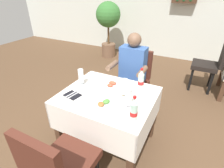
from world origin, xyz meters
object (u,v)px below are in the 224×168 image
object	(u,v)px
background_chair_left	(211,63)
potted_plant_corner	(108,21)
chair_far_diner_seat	(134,79)
cola_bottle_secondary	(141,80)
chair_near_camera_side	(59,165)
beer_glass_left	(128,98)
beer_glass_right	(124,87)
seated_diner_far	(131,72)
plate_near_camera	(105,103)
main_dining_table	(108,107)
cola_bottle_primary	(134,111)
plate_far_diner	(112,85)
beer_glass_middle	(81,77)
napkin_cutlery_set	(72,95)

from	to	relation	value
background_chair_left	potted_plant_corner	world-z (taller)	potted_plant_corner
chair_far_diner_seat	cola_bottle_secondary	size ratio (longest dim) A/B	3.71
chair_near_camera_side	potted_plant_corner	world-z (taller)	potted_plant_corner
beer_glass_left	beer_glass_right	xyz separation A→B (m)	(-0.11, 0.16, 0.00)
seated_diner_far	plate_near_camera	xyz separation A→B (m)	(0.07, -0.90, 0.05)
chair_far_diner_seat	seated_diner_far	world-z (taller)	seated_diner_far
chair_far_diner_seat	beer_glass_right	bearing A→B (deg)	-77.46
main_dining_table	plate_near_camera	distance (m)	0.27
chair_far_diner_seat	cola_bottle_primary	distance (m)	1.22
cola_bottle_secondary	background_chair_left	distance (m)	1.98
cola_bottle_primary	seated_diner_far	bearing A→B (deg)	112.45
plate_far_diner	potted_plant_corner	world-z (taller)	potted_plant_corner
main_dining_table	beer_glass_middle	world-z (taller)	beer_glass_middle
chair_near_camera_side	chair_far_diner_seat	bearing A→B (deg)	90.00
plate_near_camera	plate_far_diner	bearing A→B (deg)	106.44
potted_plant_corner	background_chair_left	bearing A→B (deg)	-17.80
seated_diner_far	background_chair_left	world-z (taller)	seated_diner_far
beer_glass_middle	beer_glass_right	world-z (taller)	beer_glass_right
main_dining_table	beer_glass_middle	xyz separation A→B (m)	(-0.39, 0.05, 0.28)
beer_glass_middle	background_chair_left	bearing A→B (deg)	54.88
plate_far_diner	chair_near_camera_side	bearing A→B (deg)	-87.34
plate_far_diner	background_chair_left	world-z (taller)	background_chair_left
plate_near_camera	plate_far_diner	distance (m)	0.39
napkin_cutlery_set	background_chair_left	size ratio (longest dim) A/B	0.20
napkin_cutlery_set	plate_far_diner	bearing A→B (deg)	53.69
plate_near_camera	background_chair_left	xyz separation A→B (m)	(0.97, 2.25, -0.21)
main_dining_table	cola_bottle_secondary	size ratio (longest dim) A/B	3.85
beer_glass_right	cola_bottle_primary	xyz separation A→B (m)	(0.23, -0.33, 0.00)
plate_near_camera	beer_glass_right	xyz separation A→B (m)	(0.11, 0.23, 0.10)
cola_bottle_primary	cola_bottle_secondary	world-z (taller)	cola_bottle_secondary
cola_bottle_secondary	napkin_cutlery_set	xyz separation A→B (m)	(-0.61, -0.46, -0.11)
seated_diner_far	main_dining_table	bearing A→B (deg)	-89.30
plate_near_camera	cola_bottle_primary	bearing A→B (deg)	-16.48
beer_glass_right	cola_bottle_secondary	world-z (taller)	cola_bottle_secondary
plate_far_diner	cola_bottle_secondary	bearing A→B (deg)	13.18
beer_glass_middle	main_dining_table	bearing A→B (deg)	-7.34
napkin_cutlery_set	chair_near_camera_side	bearing A→B (deg)	-62.14
potted_plant_corner	napkin_cutlery_set	bearing A→B (deg)	-68.67
chair_near_camera_side	background_chair_left	xyz separation A→B (m)	(1.04, 2.89, 0.00)
main_dining_table	chair_far_diner_seat	distance (m)	0.82
beer_glass_middle	potted_plant_corner	distance (m)	3.07
beer_glass_middle	cola_bottle_primary	size ratio (longest dim) A/B	0.77
beer_glass_middle	beer_glass_right	distance (m)	0.56
cola_bottle_primary	napkin_cutlery_set	distance (m)	0.75
beer_glass_left	cola_bottle_primary	xyz separation A→B (m)	(0.12, -0.17, 0.01)
chair_near_camera_side	napkin_cutlery_set	xyz separation A→B (m)	(-0.33, 0.63, 0.20)
seated_diner_far	cola_bottle_secondary	xyz separation A→B (m)	(0.29, -0.45, 0.15)
main_dining_table	beer_glass_right	distance (m)	0.34
cola_bottle_primary	beer_glass_left	bearing A→B (deg)	124.85
seated_diner_far	background_chair_left	xyz separation A→B (m)	(1.04, 1.35, -0.16)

